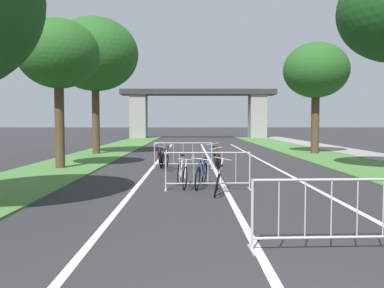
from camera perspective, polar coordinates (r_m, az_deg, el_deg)
grass_verge_left at (r=25.61m, az=-12.16°, el=-1.11°), size 3.30×54.50×0.05m
grass_verge_right at (r=26.08m, az=15.77°, el=-1.09°), size 3.30×54.50×0.05m
sidewalk_path_right at (r=27.00m, az=21.51°, el=-1.02°), size 2.33×54.50×0.08m
lane_stripe_center at (r=18.58m, az=2.73°, el=-2.67°), size 0.14×31.53×0.01m
lane_stripe_right_lane at (r=18.89m, az=10.42°, el=-2.63°), size 0.14×31.53×0.01m
lane_stripe_left_lane at (r=18.62m, az=-5.06°, el=-2.67°), size 0.14×31.53×0.01m
overpass_bridge at (r=47.79m, az=0.86°, el=5.32°), size 18.12×2.91×5.73m
tree_left_pine_near at (r=17.10m, az=-18.39°, el=11.88°), size 3.21×3.21×5.94m
tree_left_cypress_far at (r=24.38m, az=-13.56°, el=12.19°), size 4.96×4.96×7.90m
tree_right_oak_mid at (r=24.90m, az=17.15°, el=9.84°), size 3.78×3.78×6.52m
crowd_barrier_nearest at (r=6.29m, az=19.12°, el=-9.40°), size 2.40×0.54×1.05m
crowd_barrier_second at (r=11.12m, az=2.27°, el=-3.85°), size 2.40×0.53×1.05m
crowd_barrier_third at (r=16.33m, az=-1.26°, el=-1.64°), size 2.40×0.49×1.05m
bicycle_purple_1 at (r=16.85m, az=-4.48°, el=-2.02°), size 0.44×1.75×1.01m
bicycle_white_2 at (r=11.62m, az=-1.42°, el=-4.28°), size 0.56×1.74×0.93m
bicycle_blue_3 at (r=11.58m, az=1.34°, el=-4.35°), size 0.53×1.71×0.90m
bicycle_red_4 at (r=15.84m, az=3.83°, el=-2.39°), size 0.60×1.66×0.94m
bicycle_silver_5 at (r=10.58m, az=3.72°, el=-5.17°), size 0.58×1.65×0.93m
bicycle_teal_6 at (r=16.82m, az=3.31°, el=-2.04°), size 0.53×1.65×1.01m
bicycle_black_7 at (r=15.82m, az=-3.92°, el=-2.38°), size 0.51×1.70×0.95m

